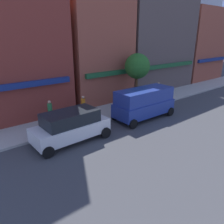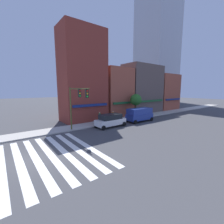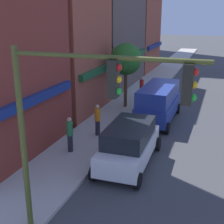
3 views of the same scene
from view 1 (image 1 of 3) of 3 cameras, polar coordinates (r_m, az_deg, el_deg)
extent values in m
cube|color=maroon|center=(18.57, -26.05, 22.97)|extent=(7.50, 5.00, 15.86)
cube|color=navy|center=(16.28, -21.21, 6.72)|extent=(6.38, 0.30, 0.40)
cube|color=#9E4C38|center=(21.65, -4.78, 16.06)|extent=(6.23, 5.00, 9.88)
cube|color=#1E592D|center=(19.74, -0.23, 10.10)|extent=(5.29, 0.30, 0.40)
cube|color=brown|center=(27.22, 10.70, 17.97)|extent=(9.92, 5.00, 11.25)
cube|color=#1E592D|center=(25.76, 14.85, 11.71)|extent=(8.43, 0.30, 0.40)
cube|color=#9E4C38|center=(34.73, 21.06, 16.01)|extent=(7.76, 5.00, 9.64)
cube|color=navy|center=(33.57, 24.61, 12.33)|extent=(6.60, 0.30, 0.40)
cube|color=white|center=(13.62, -10.62, -4.57)|extent=(4.75, 2.02, 0.85)
cube|color=black|center=(13.32, -10.83, -1.42)|extent=(3.33, 1.83, 0.75)
cylinder|color=black|center=(13.93, -19.47, -6.78)|extent=(0.68, 0.22, 0.68)
cylinder|color=black|center=(12.32, -16.37, -10.01)|extent=(0.68, 0.22, 0.68)
cylinder|color=black|center=(15.43, -5.89, -3.07)|extent=(0.68, 0.22, 0.68)
cylinder|color=black|center=(14.00, -1.61, -5.43)|extent=(0.68, 0.22, 0.68)
cube|color=navy|center=(17.28, 8.32, 1.11)|extent=(5.02, 2.05, 1.00)
cube|color=navy|center=(17.00, 8.49, 4.31)|extent=(4.77, 1.89, 1.00)
cylinder|color=black|center=(16.77, 0.83, -1.07)|extent=(0.68, 0.22, 0.68)
cylinder|color=black|center=(15.40, 5.58, -3.12)|extent=(0.68, 0.22, 0.68)
cylinder|color=black|center=(19.56, 10.33, 1.66)|extent=(0.68, 0.22, 0.68)
cylinder|color=black|center=(18.39, 15.00, 0.13)|extent=(0.68, 0.22, 0.68)
cylinder|color=#23232D|center=(16.25, -15.67, -1.64)|extent=(0.26, 0.26, 0.85)
cylinder|color=#2D7A3D|center=(16.00, -15.92, 0.95)|extent=(0.32, 0.32, 0.70)
sphere|color=tan|center=(15.86, -16.08, 2.52)|extent=(0.22, 0.22, 0.22)
cylinder|color=#23232D|center=(21.89, 11.86, 4.13)|extent=(0.26, 0.26, 0.85)
cylinder|color=red|center=(21.70, 12.01, 6.10)|extent=(0.32, 0.32, 0.70)
sphere|color=tan|center=(21.60, 12.09, 7.29)|extent=(0.22, 0.22, 0.22)
cylinder|color=#23232D|center=(16.90, -7.43, -0.22)|extent=(0.26, 0.26, 0.85)
cylinder|color=orange|center=(16.66, -7.54, 2.28)|extent=(0.32, 0.32, 0.70)
sphere|color=tan|center=(16.53, -7.61, 3.81)|extent=(0.22, 0.22, 0.22)
cylinder|color=brown|center=(20.30, 6.38, 5.88)|extent=(0.24, 0.24, 2.67)
sphere|color=#286623|center=(19.91, 6.62, 11.82)|extent=(2.24, 2.24, 2.24)
camera|label=2|loc=(10.00, -168.76, -23.11)|focal=24.00mm
camera|label=3|loc=(10.13, -83.22, 5.17)|focal=50.00mm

